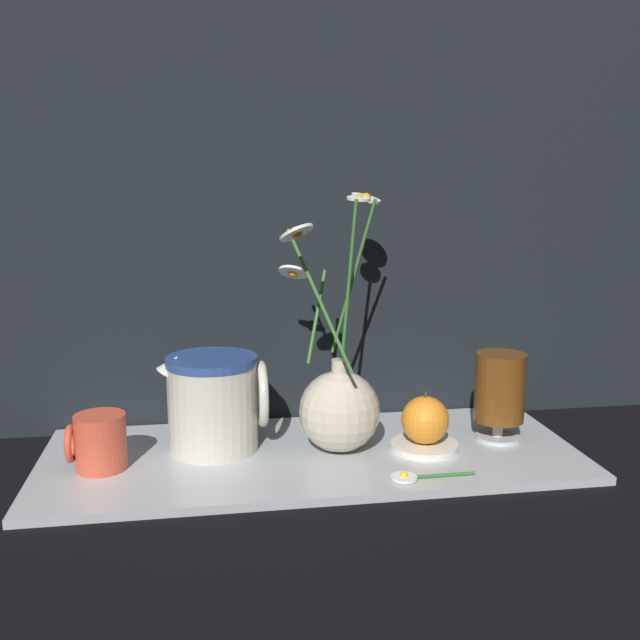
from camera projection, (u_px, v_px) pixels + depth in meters
name	position (u px, v px, depth m)	size (l,w,h in m)	color
ground_plane	(312.00, 459.00, 1.06)	(6.00, 6.00, 0.00)	black
shelf	(312.00, 455.00, 1.06)	(0.79, 0.32, 0.01)	#B2B7BC
backdrop_wall	(294.00, 90.00, 1.13)	(1.29, 0.02, 1.10)	black
vase_with_flowers	(339.00, 406.00, 1.05)	(0.18, 0.19, 0.38)	beige
yellow_mug	(99.00, 442.00, 0.99)	(0.08, 0.07, 0.08)	#DB5138
ceramic_pitcher	(214.00, 399.00, 1.06)	(0.16, 0.14, 0.15)	beige
tea_glass	(500.00, 390.00, 1.10)	(0.08, 0.08, 0.14)	silver
saucer_plate	(424.00, 446.00, 1.07)	(0.10, 0.10, 0.01)	white
orange_fruit	(425.00, 420.00, 1.06)	(0.07, 0.07, 0.08)	orange
loose_daisy	(414.00, 477.00, 0.96)	(0.12, 0.04, 0.01)	#336B2D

